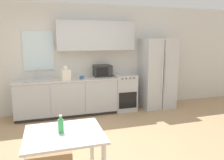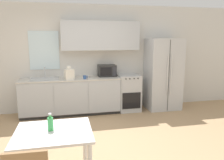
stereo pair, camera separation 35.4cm
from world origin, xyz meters
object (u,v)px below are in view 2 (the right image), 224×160
(oven_range, at_px, (128,92))
(dining_table, at_px, (54,140))
(microwave, at_px, (107,71))
(coffee_mug, at_px, (85,77))
(drink_bottle, at_px, (50,123))
(refrigerator, at_px, (163,74))

(oven_range, distance_m, dining_table, 3.23)
(microwave, relative_size, dining_table, 0.47)
(oven_range, relative_size, coffee_mug, 8.83)
(microwave, xyz_separation_m, dining_table, (-1.21, -2.81, -0.44))
(oven_range, xyz_separation_m, coffee_mug, (-1.13, -0.16, 0.48))
(coffee_mug, xyz_separation_m, drink_bottle, (-0.66, -2.52, -0.13))
(refrigerator, bearing_deg, oven_range, 177.84)
(refrigerator, bearing_deg, drink_bottle, -135.97)
(coffee_mug, bearing_deg, dining_table, -103.84)
(drink_bottle, bearing_deg, oven_range, 56.21)
(dining_table, bearing_deg, oven_range, 56.98)
(oven_range, bearing_deg, drink_bottle, -123.79)
(oven_range, relative_size, dining_table, 1.00)
(oven_range, xyz_separation_m, refrigerator, (0.94, -0.04, 0.46))
(microwave, xyz_separation_m, coffee_mug, (-0.58, -0.26, -0.10))
(microwave, distance_m, drink_bottle, 3.05)
(refrigerator, bearing_deg, coffee_mug, -176.61)
(oven_range, distance_m, refrigerator, 1.05)
(oven_range, height_order, microwave, microwave)
(refrigerator, height_order, coffee_mug, refrigerator)
(refrigerator, height_order, microwave, refrigerator)
(microwave, height_order, dining_table, microwave)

